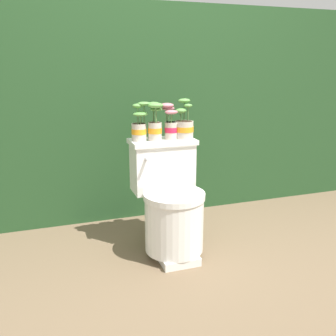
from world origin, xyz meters
TOP-DOWN VIEW (x-y plane):
  - ground_plane at (0.00, 0.00)m, footprint 12.00×12.00m
  - hedge_backdrop at (0.00, 1.02)m, footprint 4.24×0.62m
  - toilet at (-0.08, 0.08)m, footprint 0.42×0.53m
  - potted_plant_left at (-0.23, 0.23)m, footprint 0.12×0.11m
  - potted_plant_midleft at (-0.13, 0.21)m, footprint 0.10×0.11m
  - potted_plant_middle at (-0.03, 0.23)m, footprint 0.12×0.12m
  - potted_plant_midright at (0.07, 0.22)m, footprint 0.12×0.12m

SIDE VIEW (x-z plane):
  - ground_plane at x=0.00m, z-range 0.00..0.00m
  - toilet at x=-0.08m, z-range -0.02..0.69m
  - potted_plant_midright at x=0.07m, z-range 0.66..0.92m
  - potted_plant_left at x=-0.23m, z-range 0.69..0.93m
  - hedge_backdrop at x=0.00m, z-range 0.00..1.62m
  - potted_plant_midleft at x=-0.13m, z-range 0.69..0.93m
  - potted_plant_middle at x=-0.03m, z-range 0.70..0.93m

